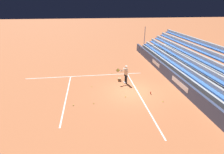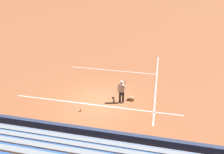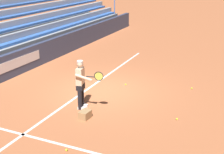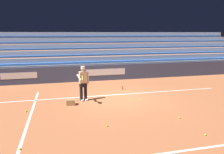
{
  "view_description": "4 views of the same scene",
  "coord_description": "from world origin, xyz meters",
  "views": [
    {
      "loc": [
        -13.05,
        3.48,
        7.04
      ],
      "look_at": [
        1.44,
        1.52,
        0.84
      ],
      "focal_mm": 28.0,
      "sensor_mm": 36.0,
      "label": 1
    },
    {
      "loc": [
        3.93,
        -12.81,
        8.43
      ],
      "look_at": [
        0.82,
        1.46,
        1.32
      ],
      "focal_mm": 35.0,
      "sensor_mm": 36.0,
      "label": 2
    },
    {
      "loc": [
        10.38,
        5.19,
        4.63
      ],
      "look_at": [
        0.22,
        0.61,
        0.7
      ],
      "focal_mm": 50.0,
      "sensor_mm": 36.0,
      "label": 3
    },
    {
      "loc": [
        2.88,
        10.49,
        3.27
      ],
      "look_at": [
        0.3,
        -0.05,
        1.08
      ],
      "focal_mm": 35.0,
      "sensor_mm": 36.0,
      "label": 4
    }
  ],
  "objects": [
    {
      "name": "ground_plane",
      "position": [
        0.0,
        0.0,
        0.0
      ],
      "size": [
        160.0,
        160.0,
        0.0
      ],
      "primitive_type": "plane",
      "color": "#B7663D"
    },
    {
      "name": "court_baseline_white",
      "position": [
        0.0,
        -0.5,
        0.0
      ],
      "size": [
        12.0,
        0.1,
        0.01
      ],
      "primitive_type": "cube",
      "color": "white",
      "rests_on": "ground"
    },
    {
      "name": "court_sideline_white",
      "position": [
        4.11,
        4.0,
        0.0
      ],
      "size": [
        0.1,
        12.0,
        0.01
      ],
      "primitive_type": "cube",
      "color": "white",
      "rests_on": "ground"
    },
    {
      "name": "court_service_line_white",
      "position": [
        0.0,
        5.5,
        0.0
      ],
      "size": [
        8.22,
        0.1,
        0.01
      ],
      "primitive_type": "cube",
      "color": "white",
      "rests_on": "ground"
    },
    {
      "name": "back_wall_sponsor_board",
      "position": [
        0.01,
        -4.29,
        0.55
      ],
      "size": [
        27.57,
        0.25,
        1.1
      ],
      "color": "#384260",
      "rests_on": "ground"
    },
    {
      "name": "bleacher_stand",
      "position": [
        0.0,
        -6.92,
        0.79
      ],
      "size": [
        26.19,
        4.0,
        3.85
      ],
      "color": "#9EA3A8",
      "rests_on": "ground"
    },
    {
      "name": "tennis_player",
      "position": [
        1.79,
        0.17,
        0.89
      ],
      "size": [
        0.59,
        1.05,
        1.71
      ],
      "color": "black",
      "rests_on": "ground"
    },
    {
      "name": "ball_box_cardboard",
      "position": [
        2.44,
        0.65,
        0.13
      ],
      "size": [
        0.42,
        0.32,
        0.26
      ],
      "primitive_type": "cube",
      "rotation": [
        0.0,
        0.0,
        -0.06
      ],
      "color": "#A87F51",
      "rests_on": "ground"
    },
    {
      "name": "tennis_ball_by_box",
      "position": [
        -1.58,
        3.32,
        0.03
      ],
      "size": [
        0.07,
        0.07,
        0.07
      ],
      "primitive_type": "sphere",
      "color": "#CCE533",
      "rests_on": "ground"
    },
    {
      "name": "tennis_ball_near_player",
      "position": [
        4.09,
        4.35,
        0.03
      ],
      "size": [
        0.07,
        0.07,
        0.07
      ],
      "primitive_type": "sphere",
      "color": "#CCE533",
      "rests_on": "ground"
    },
    {
      "name": "tennis_ball_far_right",
      "position": [
        -2.02,
        -1.98,
        0.03
      ],
      "size": [
        0.07,
        0.07,
        0.07
      ],
      "primitive_type": "sphere",
      "color": "#CCE533",
      "rests_on": "ground"
    },
    {
      "name": "tennis_ball_on_baseline",
      "position": [
        4.33,
        1.13,
        0.03
      ],
      "size": [
        0.07,
        0.07,
        0.07
      ],
      "primitive_type": "sphere",
      "color": "#CCE533",
      "rests_on": "ground"
    },
    {
      "name": "tennis_ball_stray_back",
      "position": [
        -1.63,
        4.84,
        0.03
      ],
      "size": [
        0.07,
        0.07,
        0.07
      ],
      "primitive_type": "sphere",
      "color": "#CCE533",
      "rests_on": "ground"
    },
    {
      "name": "tennis_ball_midcourt",
      "position": [
        -0.9,
        0.73,
        0.03
      ],
      "size": [
        0.07,
        0.07,
        0.07
      ],
      "primitive_type": "sphere",
      "color": "#CCE533",
      "rests_on": "ground"
    },
    {
      "name": "tennis_ball_toward_net",
      "position": [
        1.33,
        3.4,
        0.03
      ],
      "size": [
        0.07,
        0.07,
        0.07
      ],
      "primitive_type": "sphere",
      "color": "#CCE533",
      "rests_on": "ground"
    },
    {
      "name": "water_bottle",
      "position": [
        -0.67,
        -1.46,
        0.11
      ],
      "size": [
        0.07,
        0.07,
        0.22
      ],
      "primitive_type": "cylinder",
      "color": "#EA4C33",
      "rests_on": "ground"
    }
  ]
}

